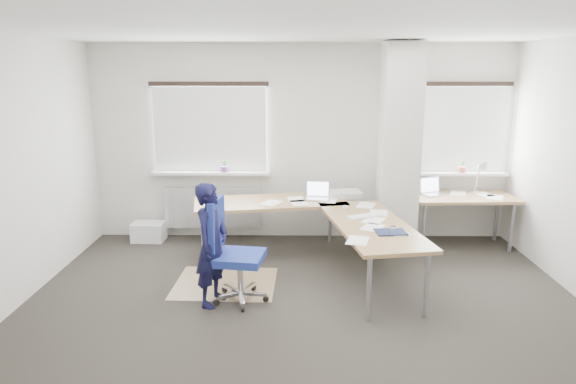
{
  "coord_description": "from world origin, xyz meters",
  "views": [
    {
      "loc": [
        -0.1,
        -4.86,
        2.44
      ],
      "look_at": [
        -0.17,
        0.9,
        1.06
      ],
      "focal_mm": 32.0,
      "sensor_mm": 36.0,
      "label": 1
    }
  ],
  "objects_px": {
    "desk_side": "(463,199)",
    "task_chair": "(236,273)",
    "person": "(212,245)",
    "desk_main": "(321,213)"
  },
  "relations": [
    {
      "from": "desk_side",
      "to": "task_chair",
      "type": "height_order",
      "value": "desk_side"
    },
    {
      "from": "task_chair",
      "to": "person",
      "type": "xyz_separation_m",
      "value": [
        -0.24,
        -0.07,
        0.34
      ]
    },
    {
      "from": "desk_side",
      "to": "task_chair",
      "type": "relative_size",
      "value": 1.27
    },
    {
      "from": "task_chair",
      "to": "person",
      "type": "distance_m",
      "value": 0.42
    },
    {
      "from": "desk_side",
      "to": "task_chair",
      "type": "xyz_separation_m",
      "value": [
        -2.96,
        -1.8,
        -0.37
      ]
    },
    {
      "from": "desk_main",
      "to": "task_chair",
      "type": "height_order",
      "value": "task_chair"
    },
    {
      "from": "person",
      "to": "task_chair",
      "type": "bearing_deg",
      "value": -55.57
    },
    {
      "from": "desk_side",
      "to": "person",
      "type": "bearing_deg",
      "value": -151.79
    },
    {
      "from": "desk_side",
      "to": "person",
      "type": "xyz_separation_m",
      "value": [
        -3.2,
        -1.86,
        -0.03
      ]
    },
    {
      "from": "person",
      "to": "desk_side",
      "type": "bearing_deg",
      "value": -40.73
    }
  ]
}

